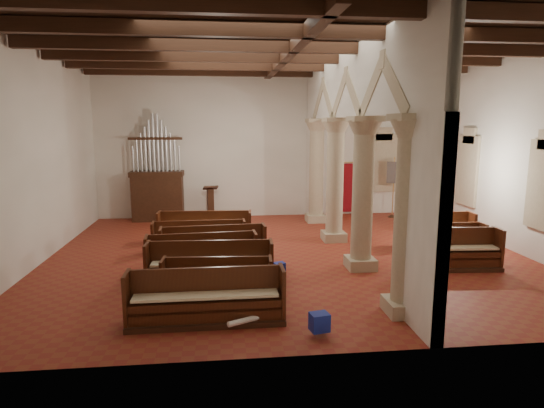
{
  "coord_description": "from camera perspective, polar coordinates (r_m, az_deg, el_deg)",
  "views": [
    {
      "loc": [
        -1.87,
        -13.03,
        3.88
      ],
      "look_at": [
        -0.4,
        0.5,
        1.47
      ],
      "focal_mm": 30.0,
      "sensor_mm": 36.0,
      "label": 1
    }
  ],
  "objects": [
    {
      "name": "nave_pew_4",
      "position": [
        13.0,
        -7.33,
        -5.82
      ],
      "size": [
        2.99,
        0.88,
        1.04
      ],
      "rotation": [
        0.0,
        0.0,
        0.06
      ],
      "color": "#3A1F12",
      "rests_on": "floor"
    },
    {
      "name": "hymnal_box_b",
      "position": [
        11.75,
        0.92,
        -8.0
      ],
      "size": [
        0.33,
        0.3,
        0.27
      ],
      "primitive_type": "cube",
      "rotation": [
        0.0,
        0.0,
        0.32
      ],
      "color": "navy",
      "rests_on": "floor"
    },
    {
      "name": "nave_pew_1",
      "position": [
        10.3,
        -6.88,
        -10.25
      ],
      "size": [
        2.47,
        0.81,
        0.96
      ],
      "rotation": [
        0.0,
        0.0,
        -0.07
      ],
      "color": "#3A1F12",
      "rests_on": "floor"
    },
    {
      "name": "dossal_curtain",
      "position": [
        19.88,
        9.52,
        2.06
      ],
      "size": [
        1.8,
        0.07,
        2.17
      ],
      "color": "maroon",
      "rests_on": "floor"
    },
    {
      "name": "pipe_organ",
      "position": [
        18.88,
        -14.17,
        2.11
      ],
      "size": [
        2.1,
        0.85,
        4.4
      ],
      "color": "#3A1F12",
      "rests_on": "floor"
    },
    {
      "name": "window_right_b",
      "position": [
        17.96,
        23.41,
        3.86
      ],
      "size": [
        0.03,
        1.0,
        2.2
      ],
      "primitive_type": "cube",
      "color": "#316F55",
      "rests_on": "wall_right"
    },
    {
      "name": "lectern",
      "position": [
        18.82,
        -7.72,
        -0.11
      ],
      "size": [
        0.65,
        0.67,
        1.42
      ],
      "rotation": [
        0.0,
        0.0,
        0.19
      ],
      "color": "#3E2013",
      "rests_on": "floor"
    },
    {
      "name": "nave_pew_6",
      "position": [
        15.1,
        -8.42,
        -3.59
      ],
      "size": [
        3.08,
        0.89,
        1.05
      ],
      "rotation": [
        0.0,
        0.0,
        -0.06
      ],
      "color": "#3A1F12",
      "rests_on": "floor"
    },
    {
      "name": "hymnal_box_c",
      "position": [
        13.76,
        -1.65,
        -5.1
      ],
      "size": [
        0.4,
        0.35,
        0.37
      ],
      "primitive_type": "cube",
      "rotation": [
        0.0,
        0.0,
        0.14
      ],
      "color": "navy",
      "rests_on": "floor"
    },
    {
      "name": "ceiling",
      "position": [
        13.34,
        2.04,
        19.19
      ],
      "size": [
        14.0,
        14.0,
        0.0
      ],
      "primitive_type": "plane",
      "rotation": [
        3.14,
        0.0,
        0.0
      ],
      "color": "black",
      "rests_on": "wall_back"
    },
    {
      "name": "ceiling_beams",
      "position": [
        13.31,
        2.04,
        18.43
      ],
      "size": [
        13.8,
        11.8,
        0.3
      ],
      "primitive_type": null,
      "color": "#3A1F12",
      "rests_on": "wall_back"
    },
    {
      "name": "tube_heater_b",
      "position": [
        10.49,
        -5.88,
        -10.76
      ],
      "size": [
        0.92,
        0.42,
        0.09
      ],
      "primitive_type": "cylinder",
      "rotation": [
        0.0,
        1.57,
        -0.36
      ],
      "color": "white",
      "rests_on": "floor"
    },
    {
      "name": "nave_pew_5",
      "position": [
        14.11,
        -9.1,
        -4.71
      ],
      "size": [
        2.84,
        0.71,
        0.96
      ],
      "rotation": [
        0.0,
        0.0,
        0.02
      ],
      "color": "#3A1F12",
      "rests_on": "floor"
    },
    {
      "name": "processional_banner",
      "position": [
        19.65,
        14.92,
        0.74
      ],
      "size": [
        0.54,
        0.69,
        2.51
      ],
      "rotation": [
        0.0,
        0.0,
        -0.37
      ],
      "color": "#3A1F12",
      "rests_on": "floor"
    },
    {
      "name": "window_back",
      "position": [
        20.29,
        13.66,
        5.02
      ],
      "size": [
        1.0,
        0.03,
        2.2
      ],
      "primitive_type": "cube",
      "color": "#316F55",
      "rests_on": "wall_back"
    },
    {
      "name": "aisle_pew_2",
      "position": [
        15.31,
        20.39,
        -3.79
      ],
      "size": [
        2.03,
        0.88,
        1.13
      ],
      "rotation": [
        0.0,
        0.0,
        -0.06
      ],
      "color": "#3A1F12",
      "rests_on": "floor"
    },
    {
      "name": "wall_left",
      "position": [
        14.03,
        -27.77,
        5.31
      ],
      "size": [
        0.02,
        12.0,
        6.0
      ],
      "primitive_type": "cube",
      "color": "white",
      "rests_on": "floor"
    },
    {
      "name": "wall_back",
      "position": [
        19.14,
        -0.61,
        7.41
      ],
      "size": [
        14.0,
        0.02,
        6.0
      ],
      "primitive_type": "cube",
      "color": "white",
      "rests_on": "floor"
    },
    {
      "name": "floor",
      "position": [
        13.72,
        1.89,
        -6.37
      ],
      "size": [
        14.0,
        14.0,
        0.0
      ],
      "primitive_type": "plane",
      "color": "maroon",
      "rests_on": "ground"
    },
    {
      "name": "wall_right",
      "position": [
        15.79,
        28.13,
        5.68
      ],
      "size": [
        0.02,
        12.0,
        6.0
      ],
      "primitive_type": "cube",
      "color": "white",
      "rests_on": "floor"
    },
    {
      "name": "nave_pew_0",
      "position": [
        9.22,
        -8.22,
        -12.51
      ],
      "size": [
        3.08,
        0.74,
        1.08
      ],
      "rotation": [
        0.0,
        0.0,
        0.01
      ],
      "color": "#3A1F12",
      "rests_on": "floor"
    },
    {
      "name": "hymnal_box_a",
      "position": [
        8.7,
        5.98,
        -14.51
      ],
      "size": [
        0.39,
        0.34,
        0.34
      ],
      "primitive_type": "cube",
      "rotation": [
        0.0,
        0.0,
        0.2
      ],
      "color": "navy",
      "rests_on": "floor"
    },
    {
      "name": "aisle_pew_0",
      "position": [
        13.34,
        22.4,
        -5.97
      ],
      "size": [
        2.21,
        0.88,
        1.11
      ],
      "rotation": [
        0.0,
        0.0,
        -0.07
      ],
      "color": "#3A1F12",
      "rests_on": "floor"
    },
    {
      "name": "wall_front",
      "position": [
        7.33,
        8.64,
        3.05
      ],
      "size": [
        14.0,
        0.02,
        6.0
      ],
      "primitive_type": "cube",
      "color": "white",
      "rests_on": "floor"
    },
    {
      "name": "nave_pew_2",
      "position": [
        11.18,
        -7.77,
        -8.39
      ],
      "size": [
        3.06,
        0.85,
        1.09
      ],
      "rotation": [
        0.0,
        0.0,
        -0.04
      ],
      "color": "#3A1F12",
      "rests_on": "floor"
    },
    {
      "name": "nave_pew_3",
      "position": [
        12.01,
        -8.75,
        -7.13
      ],
      "size": [
        2.88,
        0.91,
        1.08
      ],
      "rotation": [
        0.0,
        0.0,
        0.07
      ],
      "color": "#3A1F12",
      "rests_on": "floor"
    },
    {
      "name": "tube_heater_a",
      "position": [
        9.08,
        -2.29,
        -14.13
      ],
      "size": [
        1.05,
        0.57,
        0.11
      ],
      "primitive_type": "cylinder",
      "rotation": [
        0.0,
        1.57,
        0.44
      ],
      "color": "silver",
      "rests_on": "floor"
    },
    {
      "name": "aisle_pew_1",
      "position": [
        14.49,
        21.9,
        -4.85
      ],
      "size": [
        1.76,
        0.66,
        0.99
      ],
      "rotation": [
        0.0,
        0.0,
        -0.0
      ],
      "color": "#3A1F12",
      "rests_on": "floor"
    },
    {
      "name": "arcade",
      "position": [
        13.54,
        9.62,
        8.57
      ],
      "size": [
        0.9,
        11.9,
        6.0
      ],
      "color": "#BEAC8D",
      "rests_on": "floor"
    }
  ]
}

